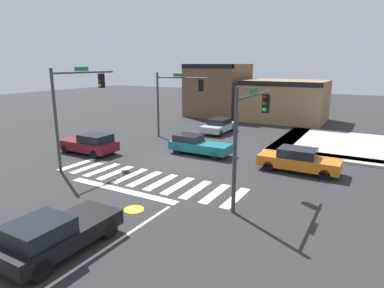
{
  "coord_description": "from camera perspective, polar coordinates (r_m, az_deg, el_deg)",
  "views": [
    {
      "loc": [
        11.17,
        -18.67,
        6.41
      ],
      "look_at": [
        1.0,
        -0.81,
        1.39
      ],
      "focal_mm": 30.76,
      "sensor_mm": 36.0,
      "label": 1
    }
  ],
  "objects": [
    {
      "name": "storefront_row",
      "position": [
        40.62,
        9.98,
        8.38
      ],
      "size": [
        16.18,
        6.99,
        6.41
      ],
      "color": "brown",
      "rests_on": "ground_plane"
    },
    {
      "name": "lane_markings",
      "position": [
        13.92,
        -22.35,
        -14.8
      ],
      "size": [
        6.8,
        18.75,
        0.01
      ],
      "color": "white",
      "rests_on": "ground_plane"
    },
    {
      "name": "traffic_signal_southeast",
      "position": [
        15.5,
        10.11,
        3.68
      ],
      "size": [
        0.32,
        4.81,
        5.53
      ],
      "rotation": [
        0.0,
        0.0,
        1.57
      ],
      "color": "#383A3D",
      "rests_on": "ground_plane"
    },
    {
      "name": "crosswalk_near",
      "position": [
        19.14,
        -8.13,
        -5.97
      ],
      "size": [
        11.64,
        2.85,
        0.01
      ],
      "color": "silver",
      "rests_on": "ground_plane"
    },
    {
      "name": "car_silver",
      "position": [
        31.42,
        4.64,
        3.21
      ],
      "size": [
        1.91,
        4.29,
        1.36
      ],
      "rotation": [
        0.0,
        0.0,
        -1.57
      ],
      "color": "#B7BABF",
      "rests_on": "ground_plane"
    },
    {
      "name": "bike_detector_marking",
      "position": [
        15.41,
        -10.04,
        -11.08
      ],
      "size": [
        0.92,
        0.92,
        0.01
      ],
      "color": "yellow",
      "rests_on": "ground_plane"
    },
    {
      "name": "traffic_signal_southwest",
      "position": [
        21.87,
        -19.33,
        7.53
      ],
      "size": [
        0.32,
        5.06,
        6.23
      ],
      "rotation": [
        0.0,
        0.0,
        1.57
      ],
      "color": "#383A3D",
      "rests_on": "ground_plane"
    },
    {
      "name": "traffic_signal_northwest",
      "position": [
        28.42,
        -2.83,
        8.75
      ],
      "size": [
        4.99,
        0.32,
        5.7
      ],
      "color": "#383A3D",
      "rests_on": "ground_plane"
    },
    {
      "name": "curb_corner_northeast",
      "position": [
        28.92,
        23.59,
        -0.1
      ],
      "size": [
        10.0,
        10.6,
        0.15
      ],
      "color": "#B2AA9E",
      "rests_on": "ground_plane"
    },
    {
      "name": "car_black",
      "position": [
        12.61,
        -22.54,
        -14.17
      ],
      "size": [
        1.9,
        4.32,
        1.45
      ],
      "rotation": [
        0.0,
        0.0,
        1.57
      ],
      "color": "black",
      "rests_on": "ground_plane"
    },
    {
      "name": "ground_plane",
      "position": [
        22.68,
        -1.18,
        -2.7
      ],
      "size": [
        120.0,
        120.0,
        0.0
      ],
      "primitive_type": "plane",
      "color": "#2B2B2D"
    },
    {
      "name": "car_teal",
      "position": [
        23.83,
        1.02,
        -0.16
      ],
      "size": [
        4.48,
        1.7,
        1.38
      ],
      "color": "#196B70",
      "rests_on": "ground_plane"
    },
    {
      "name": "car_orange",
      "position": [
        20.99,
        17.97,
        -2.67
      ],
      "size": [
        4.77,
        1.78,
        1.46
      ],
      "color": "orange",
      "rests_on": "ground_plane"
    },
    {
      "name": "car_maroon",
      "position": [
        25.13,
        -17.26,
        0.08
      ],
      "size": [
        4.38,
        1.93,
        1.5
      ],
      "rotation": [
        0.0,
        0.0,
        3.14
      ],
      "color": "maroon",
      "rests_on": "ground_plane"
    }
  ]
}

